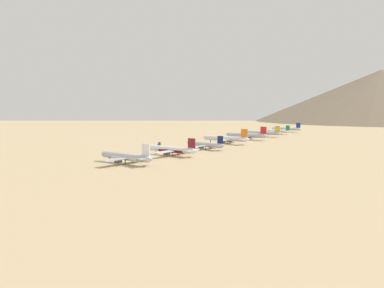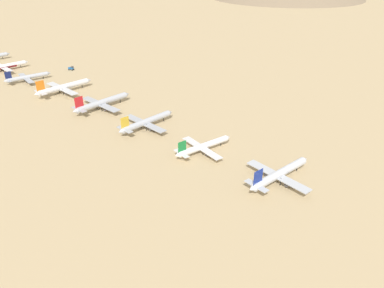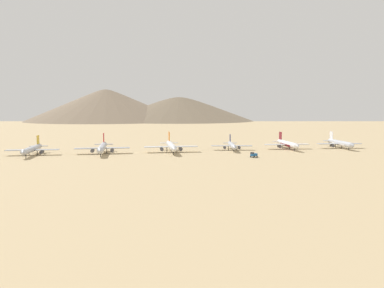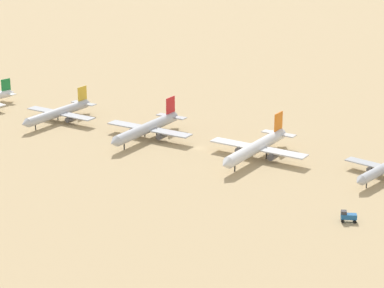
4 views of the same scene
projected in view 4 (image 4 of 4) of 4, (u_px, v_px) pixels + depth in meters
ground_plane at (200, 148)px, 330.01m from camera, size 2163.75×2163.75×0.00m
parked_jet_2 at (59, 113)px, 366.34m from camera, size 47.62×38.90×13.75m
parked_jet_3 at (147, 128)px, 340.86m from camera, size 51.71×42.30×14.96m
parked_jet_4 at (257, 147)px, 315.03m from camera, size 52.87×43.19×15.27m
service_truck at (348, 216)px, 255.82m from camera, size 5.11×5.64×3.90m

